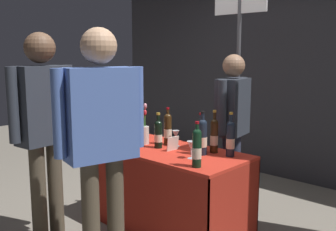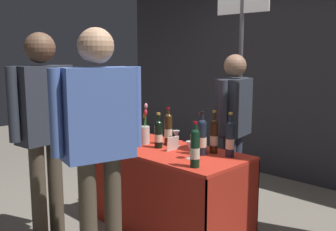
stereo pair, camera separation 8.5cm
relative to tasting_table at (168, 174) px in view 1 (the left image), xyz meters
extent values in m
plane|color=gray|center=(0.00, 0.00, -0.50)|extent=(12.00, 12.00, 0.00)
cube|color=#2D2D33|center=(0.00, 2.08, 0.79)|extent=(5.45, 0.12, 2.58)
cube|color=red|center=(0.00, 0.00, 0.22)|extent=(1.42, 0.69, 0.02)
cube|color=#A32519|center=(0.00, -0.34, -0.15)|extent=(1.42, 0.01, 0.70)
cube|color=#A32519|center=(0.00, 0.34, -0.15)|extent=(1.42, 0.01, 0.70)
cube|color=#A32519|center=(-0.70, 0.00, -0.15)|extent=(0.01, 0.69, 0.70)
cube|color=#A32519|center=(0.70, 0.00, -0.15)|extent=(0.01, 0.69, 0.70)
cylinder|color=#38230F|center=(0.36, 0.19, 0.36)|extent=(0.07, 0.07, 0.26)
sphere|color=#38230F|center=(0.36, 0.19, 0.48)|extent=(0.06, 0.06, 0.06)
cylinder|color=#38230F|center=(0.36, 0.19, 0.53)|extent=(0.02, 0.02, 0.09)
cylinder|color=#B7932D|center=(0.36, 0.19, 0.58)|extent=(0.03, 0.03, 0.02)
cylinder|color=beige|center=(0.36, 0.19, 0.34)|extent=(0.07, 0.07, 0.08)
cylinder|color=black|center=(-0.42, -0.10, 0.33)|extent=(0.07, 0.07, 0.21)
sphere|color=black|center=(-0.42, -0.10, 0.44)|extent=(0.07, 0.07, 0.07)
cylinder|color=black|center=(-0.42, -0.10, 0.48)|extent=(0.03, 0.03, 0.07)
cylinder|color=black|center=(-0.42, -0.10, 0.52)|extent=(0.04, 0.04, 0.02)
cylinder|color=beige|center=(-0.42, -0.10, 0.32)|extent=(0.07, 0.07, 0.07)
cylinder|color=#192333|center=(0.33, 0.07, 0.36)|extent=(0.08, 0.08, 0.26)
sphere|color=#192333|center=(0.33, 0.07, 0.49)|extent=(0.07, 0.07, 0.07)
cylinder|color=#192333|center=(0.33, 0.07, 0.53)|extent=(0.03, 0.03, 0.09)
cylinder|color=black|center=(0.33, 0.07, 0.58)|extent=(0.03, 0.03, 0.02)
cylinder|color=beige|center=(0.33, 0.07, 0.34)|extent=(0.08, 0.08, 0.08)
cylinder|color=#192333|center=(0.52, 0.18, 0.36)|extent=(0.07, 0.07, 0.26)
sphere|color=#192333|center=(0.52, 0.18, 0.48)|extent=(0.07, 0.07, 0.07)
cylinder|color=#192333|center=(0.52, 0.18, 0.53)|extent=(0.03, 0.03, 0.09)
cylinder|color=#B7932D|center=(0.52, 0.18, 0.58)|extent=(0.03, 0.03, 0.02)
cylinder|color=beige|center=(0.52, 0.18, 0.34)|extent=(0.07, 0.07, 0.08)
cylinder|color=#38230F|center=(-0.13, 0.13, 0.35)|extent=(0.07, 0.07, 0.25)
sphere|color=#38230F|center=(-0.13, 0.13, 0.48)|extent=(0.07, 0.07, 0.07)
cylinder|color=#38230F|center=(-0.13, 0.13, 0.52)|extent=(0.03, 0.03, 0.07)
cylinder|color=maroon|center=(-0.13, 0.13, 0.56)|extent=(0.03, 0.03, 0.02)
cylinder|color=beige|center=(-0.13, 0.13, 0.33)|extent=(0.07, 0.07, 0.08)
cylinder|color=#192333|center=(0.25, 0.14, 0.35)|extent=(0.07, 0.07, 0.24)
sphere|color=#192333|center=(0.25, 0.14, 0.47)|extent=(0.07, 0.07, 0.07)
cylinder|color=#192333|center=(0.25, 0.14, 0.51)|extent=(0.03, 0.03, 0.08)
cylinder|color=maroon|center=(0.25, 0.14, 0.55)|extent=(0.03, 0.03, 0.02)
cylinder|color=beige|center=(0.25, 0.14, 0.33)|extent=(0.07, 0.07, 0.08)
cylinder|color=#192333|center=(-0.57, 0.02, 0.35)|extent=(0.07, 0.07, 0.24)
sphere|color=#192333|center=(-0.57, 0.02, 0.47)|extent=(0.07, 0.07, 0.07)
cylinder|color=#192333|center=(-0.57, 0.02, 0.50)|extent=(0.03, 0.03, 0.07)
cylinder|color=black|center=(-0.57, 0.02, 0.55)|extent=(0.03, 0.03, 0.02)
cylinder|color=beige|center=(-0.57, 0.02, 0.33)|extent=(0.07, 0.07, 0.08)
cylinder|color=#38230F|center=(-0.60, -0.18, 0.34)|extent=(0.07, 0.07, 0.22)
sphere|color=#38230F|center=(-0.60, -0.18, 0.44)|extent=(0.07, 0.07, 0.07)
cylinder|color=#38230F|center=(-0.60, -0.18, 0.48)|extent=(0.03, 0.03, 0.07)
cylinder|color=black|center=(-0.60, -0.18, 0.53)|extent=(0.03, 0.03, 0.02)
cylinder|color=beige|center=(-0.60, -0.18, 0.32)|extent=(0.07, 0.07, 0.07)
cylinder|color=black|center=(-0.10, -0.02, 0.33)|extent=(0.07, 0.07, 0.21)
sphere|color=black|center=(-0.10, -0.02, 0.44)|extent=(0.07, 0.07, 0.07)
cylinder|color=black|center=(-0.10, -0.02, 0.48)|extent=(0.03, 0.03, 0.08)
cylinder|color=#B7932D|center=(-0.10, -0.02, 0.53)|extent=(0.03, 0.03, 0.02)
cylinder|color=beige|center=(-0.10, -0.02, 0.32)|extent=(0.07, 0.07, 0.07)
cylinder|color=black|center=(0.51, -0.24, 0.35)|extent=(0.07, 0.07, 0.25)
sphere|color=black|center=(0.51, -0.24, 0.48)|extent=(0.07, 0.07, 0.07)
cylinder|color=black|center=(0.51, -0.24, 0.52)|extent=(0.03, 0.03, 0.07)
cylinder|color=maroon|center=(0.51, -0.24, 0.56)|extent=(0.03, 0.03, 0.02)
cylinder|color=beige|center=(0.51, -0.24, 0.33)|extent=(0.07, 0.07, 0.08)
cylinder|color=silver|center=(-0.03, 0.13, 0.23)|extent=(0.07, 0.07, 0.00)
cylinder|color=silver|center=(-0.03, 0.13, 0.27)|extent=(0.01, 0.01, 0.07)
cone|color=silver|center=(-0.03, 0.13, 0.34)|extent=(0.07, 0.07, 0.07)
cylinder|color=silver|center=(0.34, -0.09, 0.23)|extent=(0.06, 0.06, 0.00)
cylinder|color=silver|center=(0.34, -0.09, 0.26)|extent=(0.01, 0.01, 0.06)
cone|color=silver|center=(0.34, -0.09, 0.33)|extent=(0.07, 0.07, 0.07)
cylinder|color=silver|center=(-0.31, 0.00, 0.31)|extent=(0.09, 0.09, 0.16)
cylinder|color=#38722D|center=(-0.30, 0.01, 0.45)|extent=(0.01, 0.01, 0.27)
ellipsoid|color=pink|center=(-0.30, 0.02, 0.58)|extent=(0.03, 0.03, 0.05)
cylinder|color=#38722D|center=(-0.31, 0.01, 0.42)|extent=(0.03, 0.02, 0.21)
ellipsoid|color=red|center=(-0.30, 0.01, 0.52)|extent=(0.03, 0.03, 0.05)
cylinder|color=#38722D|center=(-0.30, 0.00, 0.40)|extent=(0.03, 0.04, 0.18)
ellipsoid|color=#E05B1E|center=(-0.32, 0.01, 0.49)|extent=(0.03, 0.03, 0.05)
cube|color=silver|center=(0.06, 0.00, 0.29)|extent=(0.03, 0.13, 0.12)
cylinder|color=#2D3347|center=(0.17, 0.79, -0.11)|extent=(0.12, 0.12, 0.77)
cylinder|color=#2D3347|center=(0.20, 0.64, -0.11)|extent=(0.12, 0.12, 0.77)
cube|color=#2D333D|center=(0.18, 0.71, 0.55)|extent=(0.28, 0.42, 0.55)
sphere|color=#8C664C|center=(0.18, 0.71, 0.94)|extent=(0.21, 0.21, 0.21)
cylinder|color=#2D333D|center=(0.14, 0.95, 0.57)|extent=(0.08, 0.08, 0.50)
cylinder|color=#2D333D|center=(0.23, 0.48, 0.57)|extent=(0.08, 0.08, 0.50)
cylinder|color=#4C4233|center=(0.19, -0.96, -0.07)|extent=(0.12, 0.12, 0.86)
cylinder|color=#4C4233|center=(0.23, -0.78, -0.07)|extent=(0.12, 0.12, 0.86)
cube|color=#4C6BB7|center=(0.21, -0.87, 0.66)|extent=(0.31, 0.50, 0.61)
sphere|color=tan|center=(0.21, -0.87, 1.10)|extent=(0.24, 0.24, 0.24)
cylinder|color=#4C6BB7|center=(0.14, -1.14, 0.69)|extent=(0.08, 0.08, 0.56)
cylinder|color=#4C6BB7|center=(0.27, -0.60, 0.69)|extent=(0.08, 0.08, 0.56)
cylinder|color=#4C4233|center=(-0.49, -0.97, -0.07)|extent=(0.12, 0.12, 0.86)
cylinder|color=#4C4233|center=(-0.51, -0.81, -0.07)|extent=(0.12, 0.12, 0.86)
cube|color=#2D333D|center=(-0.50, -0.89, 0.66)|extent=(0.25, 0.42, 0.61)
sphere|color=brown|center=(-0.50, -0.89, 1.10)|extent=(0.24, 0.24, 0.24)
cylinder|color=#2D333D|center=(-0.48, -1.14, 0.68)|extent=(0.08, 0.08, 0.56)
cylinder|color=#2D333D|center=(-0.52, -0.64, 0.68)|extent=(0.08, 0.08, 0.56)
cylinder|color=#47474C|center=(-0.04, 1.13, 0.59)|extent=(0.04, 0.04, 2.18)
cube|color=silver|center=(-0.04, 1.13, 1.56)|extent=(0.63, 0.02, 0.18)
camera|label=1|loc=(2.23, -2.38, 1.05)|focal=41.04mm
camera|label=2|loc=(2.29, -2.32, 1.05)|focal=41.04mm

